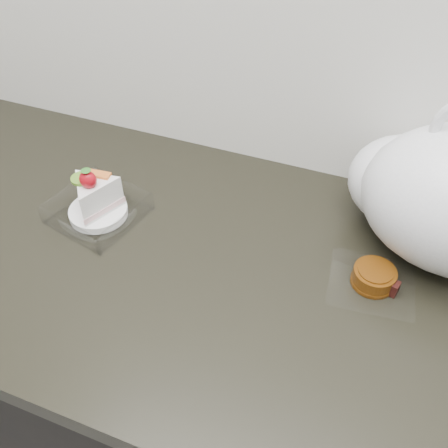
{
  "coord_description": "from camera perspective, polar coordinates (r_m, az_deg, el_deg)",
  "views": [
    {
      "loc": [
        0.16,
        1.17,
        1.53
      ],
      "look_at": [
        -0.06,
        1.74,
        0.94
      ],
      "focal_mm": 40.0,
      "sensor_mm": 36.0,
      "label": 1
    }
  ],
  "objects": [
    {
      "name": "mooncake_wrap",
      "position": [
        0.84,
        16.79,
        -5.96
      ],
      "size": [
        0.15,
        0.14,
        0.03
      ],
      "rotation": [
        0.0,
        0.0,
        0.28
      ],
      "color": "white",
      "rests_on": "counter"
    },
    {
      "name": "cake_tray",
      "position": [
        0.94,
        -14.36,
        2.25
      ],
      "size": [
        0.17,
        0.17,
        0.11
      ],
      "rotation": [
        0.0,
        0.0,
        -0.22
      ],
      "color": "white",
      "rests_on": "counter"
    },
    {
      "name": "counter",
      "position": [
        1.21,
        1.8,
        -19.5
      ],
      "size": [
        2.04,
        0.64,
        0.9
      ],
      "color": "black",
      "rests_on": "ground"
    }
  ]
}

